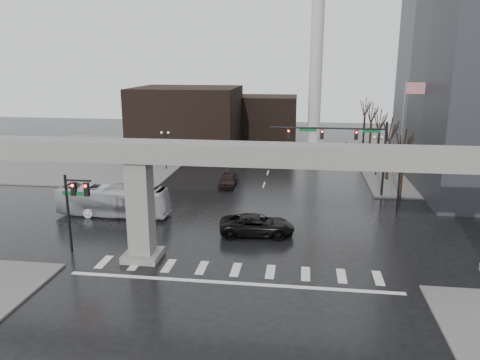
{
  "coord_description": "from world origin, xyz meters",
  "views": [
    {
      "loc": [
        4.29,
        -30.51,
        14.09
      ],
      "look_at": [
        -0.72,
        6.47,
        4.5
      ],
      "focal_mm": 35.0,
      "sensor_mm": 36.0,
      "label": 1
    }
  ],
  "objects": [
    {
      "name": "smokestack",
      "position": [
        6.0,
        46.0,
        13.35
      ],
      "size": [
        3.6,
        3.6,
        30.0
      ],
      "color": "#B9BAB5",
      "rests_on": "ground"
    },
    {
      "name": "lamp_right_2",
      "position": [
        13.5,
        42.0,
        3.47
      ],
      "size": [
        1.22,
        0.32,
        5.11
      ],
      "color": "black",
      "rests_on": "ground"
    },
    {
      "name": "building_far_mid",
      "position": [
        -2.0,
        52.0,
        4.0
      ],
      "size": [
        10.0,
        10.0,
        8.0
      ],
      "primitive_type": "cube",
      "color": "black",
      "rests_on": "ground"
    },
    {
      "name": "flagpole_assembly",
      "position": [
        15.29,
        22.0,
        7.53
      ],
      "size": [
        2.06,
        0.12,
        12.0
      ],
      "color": "silver",
      "rests_on": "ground"
    },
    {
      "name": "sidewalk_ne",
      "position": [
        26.0,
        36.0,
        0.07
      ],
      "size": [
        28.0,
        36.0,
        0.15
      ],
      "primitive_type": "cube",
      "color": "#64615F",
      "rests_on": "ground"
    },
    {
      "name": "signal_left_pole",
      "position": [
        -12.25,
        0.5,
        4.07
      ],
      "size": [
        2.3,
        0.3,
        6.0
      ],
      "color": "black",
      "rests_on": "ground"
    },
    {
      "name": "lamp_left_1",
      "position": [
        -13.5,
        28.0,
        3.47
      ],
      "size": [
        1.22,
        0.32,
        5.11
      ],
      "color": "black",
      "rests_on": "ground"
    },
    {
      "name": "tree_right_0",
      "position": [
        14.53,
        18.02,
        2.79
      ],
      "size": [
        1.09,
        1.58,
        7.5
      ],
      "color": "black",
      "rests_on": "ground"
    },
    {
      "name": "sidewalk_nw",
      "position": [
        -26.0,
        36.0,
        0.07
      ],
      "size": [
        28.0,
        36.0,
        0.15
      ],
      "primitive_type": "cube",
      "color": "#64615F",
      "rests_on": "ground"
    },
    {
      "name": "signal_mast_arm",
      "position": [
        8.99,
        18.8,
        5.83
      ],
      "size": [
        12.12,
        0.43,
        8.0
      ],
      "color": "black",
      "rests_on": "ground"
    },
    {
      "name": "lamp_left_0",
      "position": [
        -13.5,
        14.0,
        3.47
      ],
      "size": [
        1.22,
        0.32,
        5.11
      ],
      "color": "black",
      "rests_on": "ground"
    },
    {
      "name": "lamp_right_1",
      "position": [
        13.5,
        28.0,
        3.47
      ],
      "size": [
        1.22,
        0.32,
        5.11
      ],
      "color": "black",
      "rests_on": "ground"
    },
    {
      "name": "tree_right_4",
      "position": [
        14.53,
        50.02,
        3.04
      ],
      "size": [
        1.12,
        1.69,
        8.19
      ],
      "color": "black",
      "rests_on": "ground"
    },
    {
      "name": "tree_right_2",
      "position": [
        14.53,
        34.02,
        2.91
      ],
      "size": [
        1.1,
        1.63,
        7.85
      ],
      "color": "black",
      "rests_on": "ground"
    },
    {
      "name": "city_bus",
      "position": [
        -12.95,
        9.01,
        1.46
      ],
      "size": [
        10.53,
        2.75,
        2.91
      ],
      "primitive_type": "imported",
      "rotation": [
        0.0,
        0.0,
        1.54
      ],
      "color": "#BBBBC0",
      "rests_on": "ground"
    },
    {
      "name": "building_far_left",
      "position": [
        -14.0,
        42.0,
        5.0
      ],
      "size": [
        16.0,
        14.0,
        10.0
      ],
      "primitive_type": "cube",
      "color": "black",
      "rests_on": "ground"
    },
    {
      "name": "tree_right_3",
      "position": [
        14.53,
        42.02,
        2.98
      ],
      "size": [
        1.11,
        1.66,
        8.02
      ],
      "color": "black",
      "rests_on": "ground"
    },
    {
      "name": "pickup_truck",
      "position": [
        0.79,
        5.84,
        0.86
      ],
      "size": [
        6.41,
        3.4,
        1.72
      ],
      "primitive_type": "imported",
      "rotation": [
        0.0,
        0.0,
        1.66
      ],
      "color": "black",
      "rests_on": "ground"
    },
    {
      "name": "tree_right_1",
      "position": [
        14.53,
        26.02,
        2.85
      ],
      "size": [
        1.09,
        1.61,
        7.67
      ],
      "color": "black",
      "rests_on": "ground"
    },
    {
      "name": "ground",
      "position": [
        0.0,
        0.0,
        0.0
      ],
      "size": [
        160.0,
        160.0,
        0.0
      ],
      "primitive_type": "plane",
      "color": "black",
      "rests_on": "ground"
    },
    {
      "name": "elevated_guideway",
      "position": [
        1.26,
        0.0,
        6.88
      ],
      "size": [
        48.0,
        2.6,
        8.7
      ],
      "color": "gray",
      "rests_on": "ground"
    },
    {
      "name": "far_car",
      "position": [
        -4.05,
        20.85,
        0.76
      ],
      "size": [
        1.88,
        4.51,
        1.53
      ],
      "primitive_type": "imported",
      "rotation": [
        0.0,
        0.0,
        0.02
      ],
      "color": "black",
      "rests_on": "ground"
    },
    {
      "name": "lamp_left_2",
      "position": [
        -13.5,
        42.0,
        3.47
      ],
      "size": [
        1.22,
        0.32,
        5.11
      ],
      "color": "black",
      "rests_on": "ground"
    },
    {
      "name": "lamp_right_0",
      "position": [
        13.5,
        14.0,
        3.47
      ],
      "size": [
        1.22,
        0.32,
        5.11
      ],
      "color": "black",
      "rests_on": "ground"
    }
  ]
}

